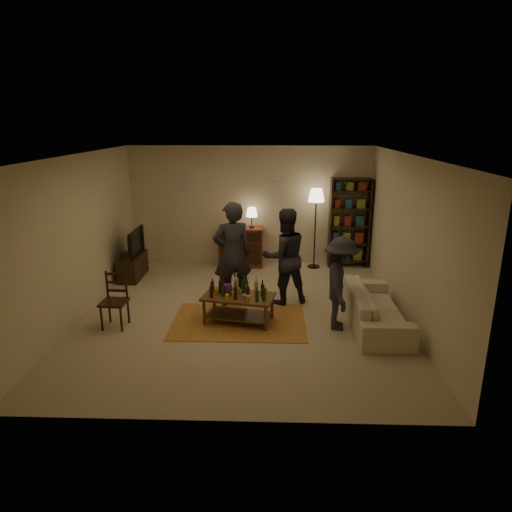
{
  "coord_description": "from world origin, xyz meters",
  "views": [
    {
      "loc": [
        0.48,
        -7.34,
        3.22
      ],
      "look_at": [
        0.23,
        0.1,
        1.01
      ],
      "focal_mm": 32.0,
      "sensor_mm": 36.0,
      "label": 1
    }
  ],
  "objects_px": {
    "coffee_table": "(239,298)",
    "dining_chair": "(115,298)",
    "person_right": "(284,256)",
    "person_by_sofa": "(340,284)",
    "sofa": "(375,307)",
    "floor_lamp": "(316,201)",
    "dresser": "(241,246)",
    "person_left": "(232,254)",
    "bookshelf": "(349,222)",
    "tv_stand": "(133,260)"
  },
  "relations": [
    {
      "from": "bookshelf",
      "to": "person_right",
      "type": "xyz_separation_m",
      "value": [
        -1.51,
        -2.25,
        -0.16
      ]
    },
    {
      "from": "coffee_table",
      "to": "dining_chair",
      "type": "height_order",
      "value": "dining_chair"
    },
    {
      "from": "dresser",
      "to": "person_right",
      "type": "relative_size",
      "value": 0.78
    },
    {
      "from": "floor_lamp",
      "to": "sofa",
      "type": "relative_size",
      "value": 0.86
    },
    {
      "from": "bookshelf",
      "to": "person_by_sofa",
      "type": "distance_m",
      "value": 3.39
    },
    {
      "from": "dresser",
      "to": "person_right",
      "type": "xyz_separation_m",
      "value": [
        0.93,
        -2.18,
        0.4
      ]
    },
    {
      "from": "dresser",
      "to": "person_by_sofa",
      "type": "relative_size",
      "value": 0.9
    },
    {
      "from": "person_left",
      "to": "tv_stand",
      "type": "bearing_deg",
      "value": -49.85
    },
    {
      "from": "tv_stand",
      "to": "floor_lamp",
      "type": "xyz_separation_m",
      "value": [
        3.92,
        0.85,
        1.15
      ]
    },
    {
      "from": "person_right",
      "to": "floor_lamp",
      "type": "bearing_deg",
      "value": -127.92
    },
    {
      "from": "floor_lamp",
      "to": "person_left",
      "type": "xyz_separation_m",
      "value": [
        -1.67,
        -2.26,
        -0.58
      ]
    },
    {
      "from": "coffee_table",
      "to": "dining_chair",
      "type": "xyz_separation_m",
      "value": [
        -1.98,
        -0.2,
        0.06
      ]
    },
    {
      "from": "person_left",
      "to": "person_by_sofa",
      "type": "relative_size",
      "value": 1.26
    },
    {
      "from": "coffee_table",
      "to": "dining_chair",
      "type": "relative_size",
      "value": 1.36
    },
    {
      "from": "coffee_table",
      "to": "person_right",
      "type": "relative_size",
      "value": 0.71
    },
    {
      "from": "coffee_table",
      "to": "tv_stand",
      "type": "bearing_deg",
      "value": 137.98
    },
    {
      "from": "tv_stand",
      "to": "person_by_sofa",
      "type": "bearing_deg",
      "value": -30.05
    },
    {
      "from": "person_by_sofa",
      "to": "person_right",
      "type": "bearing_deg",
      "value": 44.62
    },
    {
      "from": "tv_stand",
      "to": "sofa",
      "type": "relative_size",
      "value": 0.51
    },
    {
      "from": "bookshelf",
      "to": "dresser",
      "type": "bearing_deg",
      "value": -178.43
    },
    {
      "from": "floor_lamp",
      "to": "bookshelf",
      "type": "bearing_deg",
      "value": 9.56
    },
    {
      "from": "bookshelf",
      "to": "floor_lamp",
      "type": "distance_m",
      "value": 0.93
    },
    {
      "from": "floor_lamp",
      "to": "sofa",
      "type": "bearing_deg",
      "value": -76.6
    },
    {
      "from": "bookshelf",
      "to": "sofa",
      "type": "bearing_deg",
      "value": -90.82
    },
    {
      "from": "dining_chair",
      "to": "sofa",
      "type": "distance_m",
      "value": 4.23
    },
    {
      "from": "person_left",
      "to": "person_right",
      "type": "bearing_deg",
      "value": 170.95
    },
    {
      "from": "person_right",
      "to": "dresser",
      "type": "bearing_deg",
      "value": -85.66
    },
    {
      "from": "tv_stand",
      "to": "floor_lamp",
      "type": "relative_size",
      "value": 0.59
    },
    {
      "from": "dining_chair",
      "to": "dresser",
      "type": "bearing_deg",
      "value": 64.1
    },
    {
      "from": "dining_chair",
      "to": "tv_stand",
      "type": "xyz_separation_m",
      "value": [
        -0.42,
        2.37,
        -0.09
      ]
    },
    {
      "from": "bookshelf",
      "to": "person_left",
      "type": "xyz_separation_m",
      "value": [
        -2.44,
        -2.39,
        -0.08
      ]
    },
    {
      "from": "person_left",
      "to": "sofa",
      "type": "bearing_deg",
      "value": 144.0
    },
    {
      "from": "dining_chair",
      "to": "person_left",
      "type": "xyz_separation_m",
      "value": [
        1.82,
        0.96,
        0.47
      ]
    },
    {
      "from": "coffee_table",
      "to": "sofa",
      "type": "bearing_deg",
      "value": -0.79
    },
    {
      "from": "person_left",
      "to": "person_by_sofa",
      "type": "xyz_separation_m",
      "value": [
        1.79,
        -0.92,
        -0.2
      ]
    },
    {
      "from": "person_by_sofa",
      "to": "dresser",
      "type": "bearing_deg",
      "value": 34.61
    },
    {
      "from": "coffee_table",
      "to": "person_left",
      "type": "distance_m",
      "value": 0.94
    },
    {
      "from": "dining_chair",
      "to": "floor_lamp",
      "type": "relative_size",
      "value": 0.51
    },
    {
      "from": "dresser",
      "to": "person_right",
      "type": "distance_m",
      "value": 2.4
    },
    {
      "from": "tv_stand",
      "to": "floor_lamp",
      "type": "bearing_deg",
      "value": 12.24
    },
    {
      "from": "floor_lamp",
      "to": "coffee_table",
      "type": "bearing_deg",
      "value": -116.59
    },
    {
      "from": "person_right",
      "to": "person_by_sofa",
      "type": "distance_m",
      "value": 1.37
    },
    {
      "from": "coffee_table",
      "to": "sofa",
      "type": "distance_m",
      "value": 2.24
    },
    {
      "from": "sofa",
      "to": "dining_chair",
      "type": "bearing_deg",
      "value": 92.32
    },
    {
      "from": "person_right",
      "to": "bookshelf",
      "type": "bearing_deg",
      "value": -142.59
    },
    {
      "from": "dining_chair",
      "to": "person_left",
      "type": "distance_m",
      "value": 2.12
    },
    {
      "from": "person_right",
      "to": "person_by_sofa",
      "type": "height_order",
      "value": "person_right"
    },
    {
      "from": "person_by_sofa",
      "to": "dining_chair",
      "type": "bearing_deg",
      "value": 96.42
    },
    {
      "from": "bookshelf",
      "to": "person_right",
      "type": "height_order",
      "value": "bookshelf"
    },
    {
      "from": "dining_chair",
      "to": "dresser",
      "type": "relative_size",
      "value": 0.67
    }
  ]
}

